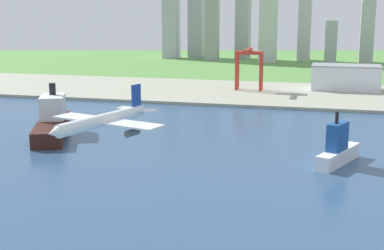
% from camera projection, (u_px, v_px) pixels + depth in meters
% --- Properties ---
extents(ground_plane, '(2400.00, 2400.00, 0.00)m').
position_uv_depth(ground_plane, '(221.00, 145.00, 311.73)').
color(ground_plane, '#578C42').
extents(water_bay, '(840.00, 360.00, 0.15)m').
position_uv_depth(water_bay, '(194.00, 176.00, 254.91)').
color(water_bay, '#2D4C70').
rests_on(water_bay, ground).
extents(industrial_pier, '(840.00, 140.00, 2.50)m').
position_uv_depth(industrial_pier, '(265.00, 93.00, 491.36)').
color(industrial_pier, '#9C9F8A').
rests_on(industrial_pier, ground).
extents(airplane_landing, '(40.12, 43.70, 13.33)m').
position_uv_depth(airplane_landing, '(102.00, 121.00, 176.28)').
color(airplane_landing, white).
extents(cargo_ship, '(41.97, 69.83, 29.85)m').
position_uv_depth(cargo_ship, '(52.00, 121.00, 335.17)').
color(cargo_ship, '#381914').
rests_on(cargo_ship, water_bay).
extents(ferry_boat, '(21.08, 38.57, 26.68)m').
position_uv_depth(ferry_boat, '(338.00, 149.00, 271.95)').
color(ferry_boat, white).
rests_on(ferry_boat, water_bay).
extents(port_crane_red, '(24.06, 35.68, 37.53)m').
position_uv_depth(port_crane_red, '(249.00, 60.00, 496.05)').
color(port_crane_red, '#B72D23').
rests_on(port_crane_red, industrial_pier).
extents(warehouse_main, '(60.46, 31.56, 22.44)m').
position_uv_depth(warehouse_main, '(346.00, 77.00, 502.17)').
color(warehouse_main, silver).
rests_on(warehouse_main, industrial_pier).
extents(distant_skyline, '(302.21, 74.53, 156.55)m').
position_uv_depth(distant_skyline, '(247.00, 17.00, 806.67)').
color(distant_skyline, '#A8AAB6').
rests_on(distant_skyline, ground).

